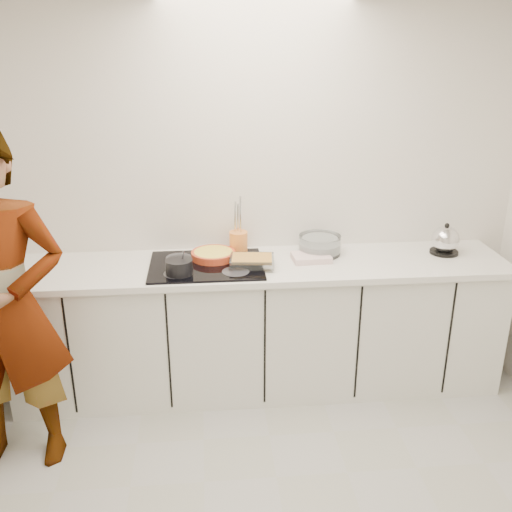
{
  "coord_description": "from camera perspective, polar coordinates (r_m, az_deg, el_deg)",
  "views": [
    {
      "loc": [
        -0.34,
        -2.13,
        2.27
      ],
      "look_at": [
        -0.05,
        1.05,
        1.05
      ],
      "focal_mm": 40.0,
      "sensor_mm": 36.0,
      "label": 1
    }
  ],
  "objects": [
    {
      "name": "wall_back",
      "position": [
        3.87,
        -0.01,
        6.37
      ],
      "size": [
        3.6,
        0.0,
        2.6
      ],
      "primitive_type": "cube",
      "color": "silver",
      "rests_on": "ground"
    },
    {
      "name": "base_cabinets",
      "position": [
        3.89,
        0.43,
        -7.26
      ],
      "size": [
        3.2,
        0.58,
        0.87
      ],
      "primitive_type": "cube",
      "color": "silver",
      "rests_on": "floor"
    },
    {
      "name": "countertop",
      "position": [
        3.7,
        0.45,
        -1.03
      ],
      "size": [
        3.24,
        0.64,
        0.04
      ],
      "primitive_type": "cube",
      "color": "white",
      "rests_on": "base_cabinets"
    },
    {
      "name": "hob",
      "position": [
        3.65,
        -4.99,
        -0.94
      ],
      "size": [
        0.72,
        0.54,
        0.01
      ],
      "primitive_type": "cube",
      "color": "black",
      "rests_on": "countertop"
    },
    {
      "name": "tart_dish",
      "position": [
        3.74,
        -4.28,
        0.15
      ],
      "size": [
        0.34,
        0.34,
        0.05
      ],
      "color": "#CC4322",
      "rests_on": "hob"
    },
    {
      "name": "saucepan",
      "position": [
        3.5,
        -7.69,
        -1.09
      ],
      "size": [
        0.21,
        0.21,
        0.16
      ],
      "color": "black",
      "rests_on": "hob"
    },
    {
      "name": "baking_dish",
      "position": [
        3.62,
        -0.4,
        -0.46
      ],
      "size": [
        0.3,
        0.23,
        0.05
      ],
      "color": "silver",
      "rests_on": "hob"
    },
    {
      "name": "mixing_bowl",
      "position": [
        3.86,
        6.39,
        1.05
      ],
      "size": [
        0.29,
        0.29,
        0.13
      ],
      "color": "silver",
      "rests_on": "countertop"
    },
    {
      "name": "tea_towel",
      "position": [
        3.75,
        5.54,
        -0.15
      ],
      "size": [
        0.25,
        0.19,
        0.04
      ],
      "primitive_type": "cube",
      "rotation": [
        0.0,
        0.0,
        0.06
      ],
      "color": "white",
      "rests_on": "countertop"
    },
    {
      "name": "kettle",
      "position": [
        4.04,
        18.39,
        1.46
      ],
      "size": [
        0.22,
        0.22,
        0.22
      ],
      "color": "black",
      "rests_on": "countertop"
    },
    {
      "name": "utensil_crock",
      "position": [
        3.84,
        -1.76,
        1.33
      ],
      "size": [
        0.16,
        0.16,
        0.15
      ],
      "primitive_type": "cylinder",
      "rotation": [
        0.0,
        0.0,
        -0.37
      ],
      "color": "orange",
      "rests_on": "countertop"
    },
    {
      "name": "cook",
      "position": [
        3.3,
        -23.86,
        -4.71
      ],
      "size": [
        0.7,
        0.48,
        1.89
      ],
      "primitive_type": "imported",
      "rotation": [
        0.0,
        0.0,
        -0.04
      ],
      "color": "silver",
      "rests_on": "floor"
    }
  ]
}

